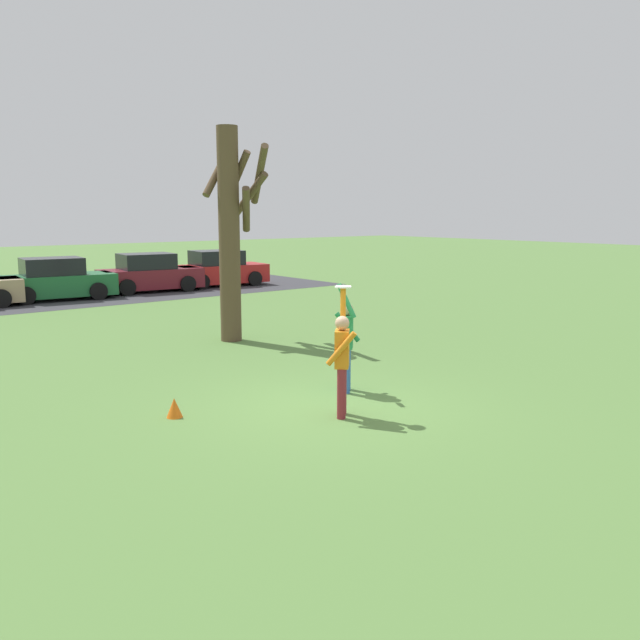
{
  "coord_description": "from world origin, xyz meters",
  "views": [
    {
      "loc": [
        -7.08,
        -8.33,
        3.28
      ],
      "look_at": [
        0.28,
        0.74,
        1.38
      ],
      "focal_mm": 37.27,
      "sensor_mm": 36.0,
      "label": 1
    }
  ],
  "objects_px": {
    "person_catcher": "(342,357)",
    "bare_tree_tall": "(231,228)",
    "parked_car_green": "(56,281)",
    "parked_car_red": "(219,270)",
    "field_cone_orange": "(174,408)",
    "frisbee_disc": "(343,287)",
    "parked_car_maroon": "(150,274)",
    "person_defender": "(347,339)"
  },
  "relations": [
    {
      "from": "frisbee_disc",
      "to": "bare_tree_tall",
      "type": "height_order",
      "value": "bare_tree_tall"
    },
    {
      "from": "bare_tree_tall",
      "to": "parked_car_green",
      "type": "bearing_deg",
      "value": 94.85
    },
    {
      "from": "parked_car_maroon",
      "to": "parked_car_red",
      "type": "xyz_separation_m",
      "value": [
        3.38,
        0.08,
        0.0
      ]
    },
    {
      "from": "person_defender",
      "to": "person_catcher",
      "type": "bearing_deg",
      "value": 0.0
    },
    {
      "from": "frisbee_disc",
      "to": "parked_car_red",
      "type": "xyz_separation_m",
      "value": [
        8.25,
        17.94,
        -1.37
      ]
    },
    {
      "from": "bare_tree_tall",
      "to": "field_cone_orange",
      "type": "xyz_separation_m",
      "value": [
        -4.22,
        -5.03,
        -2.72
      ]
    },
    {
      "from": "parked_car_maroon",
      "to": "bare_tree_tall",
      "type": "relative_size",
      "value": 0.79
    },
    {
      "from": "frisbee_disc",
      "to": "parked_car_green",
      "type": "height_order",
      "value": "frisbee_disc"
    },
    {
      "from": "parked_car_maroon",
      "to": "person_catcher",
      "type": "bearing_deg",
      "value": -99.52
    },
    {
      "from": "parked_car_red",
      "to": "frisbee_disc",
      "type": "bearing_deg",
      "value": -108.63
    },
    {
      "from": "parked_car_green",
      "to": "frisbee_disc",
      "type": "bearing_deg",
      "value": -87.15
    },
    {
      "from": "frisbee_disc",
      "to": "field_cone_orange",
      "type": "bearing_deg",
      "value": 146.85
    },
    {
      "from": "field_cone_orange",
      "to": "frisbee_disc",
      "type": "bearing_deg",
      "value": -33.15
    },
    {
      "from": "person_catcher",
      "to": "frisbee_disc",
      "type": "distance_m",
      "value": 1.13
    },
    {
      "from": "parked_car_green",
      "to": "parked_car_red",
      "type": "height_order",
      "value": "same"
    },
    {
      "from": "parked_car_green",
      "to": "parked_car_maroon",
      "type": "bearing_deg",
      "value": 9.63
    },
    {
      "from": "person_catcher",
      "to": "parked_car_red",
      "type": "bearing_deg",
      "value": 19.29
    },
    {
      "from": "parked_car_green",
      "to": "parked_car_maroon",
      "type": "relative_size",
      "value": 1.0
    },
    {
      "from": "person_catcher",
      "to": "parked_car_maroon",
      "type": "distance_m",
      "value": 18.72
    },
    {
      "from": "parked_car_red",
      "to": "field_cone_orange",
      "type": "xyz_separation_m",
      "value": [
        -10.54,
        -16.45,
        -0.57
      ]
    },
    {
      "from": "parked_car_red",
      "to": "bare_tree_tall",
      "type": "xyz_separation_m",
      "value": [
        -6.32,
        -11.42,
        2.15
      ]
    },
    {
      "from": "field_cone_orange",
      "to": "person_catcher",
      "type": "bearing_deg",
      "value": -37.83
    },
    {
      "from": "bare_tree_tall",
      "to": "parked_car_red",
      "type": "bearing_deg",
      "value": 61.05
    },
    {
      "from": "person_defender",
      "to": "bare_tree_tall",
      "type": "height_order",
      "value": "bare_tree_tall"
    },
    {
      "from": "frisbee_disc",
      "to": "parked_car_maroon",
      "type": "distance_m",
      "value": 18.57
    },
    {
      "from": "person_catcher",
      "to": "field_cone_orange",
      "type": "height_order",
      "value": "person_catcher"
    },
    {
      "from": "person_defender",
      "to": "parked_car_maroon",
      "type": "xyz_separation_m",
      "value": [
        3.96,
        16.93,
        -0.25
      ]
    },
    {
      "from": "parked_car_maroon",
      "to": "field_cone_orange",
      "type": "distance_m",
      "value": 17.88
    },
    {
      "from": "frisbee_disc",
      "to": "parked_car_maroon",
      "type": "height_order",
      "value": "frisbee_disc"
    },
    {
      "from": "parked_car_green",
      "to": "person_defender",
      "type": "bearing_deg",
      "value": -84.21
    },
    {
      "from": "parked_car_maroon",
      "to": "parked_car_red",
      "type": "height_order",
      "value": "same"
    },
    {
      "from": "frisbee_disc",
      "to": "field_cone_orange",
      "type": "relative_size",
      "value": 0.84
    },
    {
      "from": "person_catcher",
      "to": "bare_tree_tall",
      "type": "relative_size",
      "value": 0.39
    },
    {
      "from": "frisbee_disc",
      "to": "bare_tree_tall",
      "type": "bearing_deg",
      "value": 73.54
    },
    {
      "from": "parked_car_green",
      "to": "field_cone_orange",
      "type": "xyz_separation_m",
      "value": [
        -3.28,
        -16.13,
        -0.57
      ]
    },
    {
      "from": "parked_car_green",
      "to": "person_catcher",
      "type": "bearing_deg",
      "value": -87.62
    },
    {
      "from": "parked_car_red",
      "to": "bare_tree_tall",
      "type": "distance_m",
      "value": 13.23
    },
    {
      "from": "field_cone_orange",
      "to": "parked_car_red",
      "type": "bearing_deg",
      "value": 57.34
    },
    {
      "from": "person_defender",
      "to": "parked_car_red",
      "type": "height_order",
      "value": "person_defender"
    },
    {
      "from": "person_catcher",
      "to": "bare_tree_tall",
      "type": "height_order",
      "value": "bare_tree_tall"
    },
    {
      "from": "parked_car_green",
      "to": "field_cone_orange",
      "type": "bearing_deg",
      "value": -95.44
    },
    {
      "from": "frisbee_disc",
      "to": "parked_car_red",
      "type": "distance_m",
      "value": 19.8
    }
  ]
}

